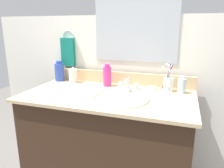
# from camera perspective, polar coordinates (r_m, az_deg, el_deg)

# --- Properties ---
(vanity_cabinet) EXTENTS (1.04, 0.53, 0.78)m
(vanity_cabinet) POSITION_cam_1_polar(r_m,az_deg,el_deg) (1.55, -1.07, -17.38)
(vanity_cabinet) COLOR #382316
(vanity_cabinet) RESTS_ON ground_plane
(countertop) EXTENTS (1.08, 0.57, 0.02)m
(countertop) POSITION_cam_1_polar(r_m,az_deg,el_deg) (1.37, -1.15, -3.12)
(countertop) COLOR #D1B284
(countertop) RESTS_ON vanity_cabinet
(backsplash) EXTENTS (1.08, 0.02, 0.09)m
(backsplash) POSITION_cam_1_polar(r_m,az_deg,el_deg) (1.61, 2.10, 1.63)
(backsplash) COLOR #D1B284
(backsplash) RESTS_ON countertop
(back_wall) EXTENTS (2.18, 0.04, 1.30)m
(back_wall) POSITION_cam_1_polar(r_m,az_deg,el_deg) (1.72, 2.62, -4.29)
(back_wall) COLOR white
(back_wall) RESTS_ON ground_plane
(mirror_panel) EXTENTS (0.60, 0.01, 0.56)m
(mirror_panel) POSITION_cam_1_polar(r_m,az_deg,el_deg) (1.58, 6.29, 16.12)
(mirror_panel) COLOR #B2BCC6
(towel_ring) EXTENTS (0.10, 0.01, 0.10)m
(towel_ring) POSITION_cam_1_polar(r_m,az_deg,el_deg) (1.78, -11.49, 12.24)
(towel_ring) COLOR silver
(hand_towel) EXTENTS (0.11, 0.04, 0.22)m
(hand_towel) POSITION_cam_1_polar(r_m,az_deg,el_deg) (1.77, -11.57, 8.32)
(hand_towel) COLOR #147260
(sink_basin) EXTENTS (0.36, 0.36, 0.11)m
(sink_basin) POSITION_cam_1_polar(r_m,az_deg,el_deg) (1.30, 2.04, -5.12)
(sink_basin) COLOR white
(sink_basin) RESTS_ON countertop
(faucet) EXTENTS (0.16, 0.10, 0.08)m
(faucet) POSITION_cam_1_polar(r_m,az_deg,el_deg) (1.46, 4.21, -0.48)
(faucet) COLOR silver
(faucet) RESTS_ON countertop
(bottle_shampoo_blue) EXTENTS (0.07, 0.07, 0.16)m
(bottle_shampoo_blue) POSITION_cam_1_polar(r_m,az_deg,el_deg) (1.74, -13.74, 3.20)
(bottle_shampoo_blue) COLOR #2D4CB2
(bottle_shampoo_blue) RESTS_ON countertop
(bottle_lotion_white) EXTENTS (0.07, 0.07, 0.12)m
(bottle_lotion_white) POSITION_cam_1_polar(r_m,az_deg,el_deg) (1.67, -10.25, 2.26)
(bottle_lotion_white) COLOR white
(bottle_lotion_white) RESTS_ON countertop
(bottle_soap_pink) EXTENTS (0.06, 0.06, 0.16)m
(bottle_soap_pink) POSITION_cam_1_polar(r_m,az_deg,el_deg) (1.54, -1.29, 2.19)
(bottle_soap_pink) COLOR #D8338C
(bottle_soap_pink) RESTS_ON countertop
(bottle_gel_clear) EXTENTS (0.05, 0.05, 0.11)m
(bottle_gel_clear) POSITION_cam_1_polar(r_m,az_deg,el_deg) (1.45, 18.00, -0.39)
(bottle_gel_clear) COLOR silver
(bottle_gel_clear) RESTS_ON countertop
(cup_white_ceramic) EXTENTS (0.08, 0.09, 0.19)m
(cup_white_ceramic) POSITION_cam_1_polar(r_m,az_deg,el_deg) (1.47, 14.74, 0.19)
(cup_white_ceramic) COLOR white
(cup_white_ceramic) RESTS_ON countertop
(soap_bar) EXTENTS (0.06, 0.04, 0.02)m
(soap_bar) POSITION_cam_1_polar(r_m,az_deg,el_deg) (1.48, 10.43, -1.15)
(soap_bar) COLOR white
(soap_bar) RESTS_ON countertop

